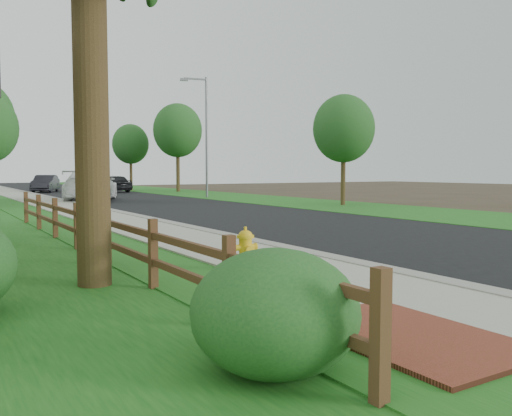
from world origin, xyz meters
TOP-DOWN VIEW (x-y plane):
  - ground at (0.00, 0.00)m, footprint 120.00×120.00m
  - road at (4.60, 35.00)m, footprint 8.00×90.00m
  - curb at (0.40, 35.00)m, footprint 0.40×90.00m
  - wet_gutter at (0.75, 35.00)m, footprint 0.50×90.00m
  - sidewalk at (-0.90, 35.00)m, footprint 2.20×90.00m
  - verge_far at (11.50, 35.00)m, footprint 6.00×90.00m
  - brick_patch at (-2.20, -1.00)m, footprint 1.60×2.40m
  - ranch_fence at (-3.60, 6.40)m, footprint 0.12×16.92m
  - fire_hydrant at (-1.70, 3.26)m, footprint 0.48×0.39m
  - white_suv at (2.00, 27.86)m, footprint 4.83×6.93m
  - dark_car_mid at (6.85, 39.55)m, footprint 2.34×4.43m
  - dark_car_far at (2.00, 42.31)m, footprint 3.03×4.56m
  - streetlight at (9.31, 27.37)m, footprint 1.83×0.45m
  - shrub_a at (-3.90, -1.00)m, footprint 1.64×1.64m
  - tree_near_right at (12.00, 16.62)m, footprint 3.18×3.18m
  - tree_mid_right at (11.68, 37.29)m, footprint 4.08×4.08m
  - tree_far_right at (9.23, 42.09)m, footprint 3.21×3.21m

SIDE VIEW (x-z plane):
  - ground at x=0.00m, z-range 0.00..0.00m
  - road at x=4.60m, z-range 0.00..0.02m
  - verge_far at x=11.50m, z-range 0.00..0.04m
  - wet_gutter at x=0.75m, z-range 0.02..0.02m
  - sidewalk at x=-0.90m, z-range 0.00..0.10m
  - brick_patch at x=-2.20m, z-range 0.00..0.11m
  - curb at x=0.40m, z-range 0.00..0.12m
  - fire_hydrant at x=-1.70m, z-range 0.07..0.80m
  - shrub_a at x=-3.90m, z-range 0.00..1.14m
  - ranch_fence at x=-3.60m, z-range 0.07..1.17m
  - dark_car_far at x=2.00m, z-range 0.02..1.44m
  - dark_car_mid at x=6.85m, z-range 0.02..1.46m
  - white_suv at x=2.00m, z-range 0.02..1.88m
  - tree_near_right at x=12.00m, z-range 1.10..6.83m
  - tree_far_right at x=9.23m, z-range 1.18..7.11m
  - streetlight at x=9.31m, z-range 0.53..8.45m
  - tree_mid_right at x=11.68m, z-range 1.44..8.84m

